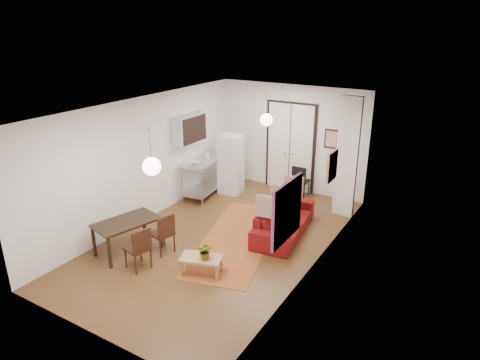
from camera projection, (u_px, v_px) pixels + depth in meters
The scene contains 27 objects.
floor at pixel (222, 239), 9.29m from camera, with size 7.00×7.00×0.00m, color brown.
ceiling at pixel (219, 106), 8.27m from camera, with size 4.20×7.00×0.02m, color silver.
wall_back at pixel (291, 139), 11.59m from camera, with size 4.20×0.02×2.90m, color white.
wall_front at pixel (83, 250), 5.97m from camera, with size 4.20×0.02×2.90m, color white.
wall_left at pixel (144, 160), 9.79m from camera, with size 0.02×7.00×2.90m, color white.
wall_right at pixel (317, 197), 7.77m from camera, with size 0.02×7.00×2.90m, color white.
double_doors at pixel (290, 148), 11.65m from camera, with size 1.44×0.06×2.50m, color white.
stub_partition at pixel (347, 158), 9.94m from camera, with size 0.50×0.10×2.90m, color white.
wall_cabinet at pixel (189, 129), 10.75m from camera, with size 0.35×1.00×0.70m, color silver.
painting_popart at pixel (287, 211), 6.71m from camera, with size 0.05×1.00×1.00m, color red.
painting_abstract at pixel (332, 166), 8.31m from camera, with size 0.05×0.50×0.60m, color #F6EDCD.
poster_back at pixel (332, 139), 10.97m from camera, with size 0.40×0.03×0.50m, color red.
print_left at pixel (196, 122), 11.21m from camera, with size 0.03×0.44×0.54m, color #A66645.
pendant_back at pixel (266, 120), 10.11m from camera, with size 0.30×0.30×0.80m.
pendant_front at pixel (152, 166), 6.89m from camera, with size 0.30×0.30×0.80m.
kilim_rug at pixel (238, 238), 9.31m from camera, with size 1.38×3.67×0.01m, color #A95C2A.
sofa at pixel (284, 220), 9.45m from camera, with size 2.18×0.85×0.64m, color maroon.
coffee_table at pixel (201, 259), 7.94m from camera, with size 0.86×0.65×0.34m.
potted_plant at pixel (205, 251), 7.82m from camera, with size 0.26×0.30×0.33m, color #2D622C.
kitchen_counter at pixel (203, 173), 11.33m from camera, with size 0.84×1.40×1.01m.
bowl at pixel (195, 162), 10.96m from camera, with size 0.24×0.24×0.06m, color silver.
soap_bottle at pixel (208, 154), 11.37m from camera, with size 0.10×0.09×0.21m, color teal.
fridge at pixel (231, 164), 11.56m from camera, with size 0.57×0.57×1.62m, color silver.
dining_table at pixel (127, 224), 8.58m from camera, with size 1.01×1.40×0.69m.
dining_chair_near at pixel (164, 228), 8.68m from camera, with size 0.50×0.62×0.86m.
dining_chair_far at pixel (140, 243), 8.12m from camera, with size 0.50×0.62×0.86m.
black_side_chair at pixel (302, 177), 11.47m from camera, with size 0.40×0.40×0.87m.
Camera 1 is at (4.57, -6.88, 4.47)m, focal length 32.00 mm.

